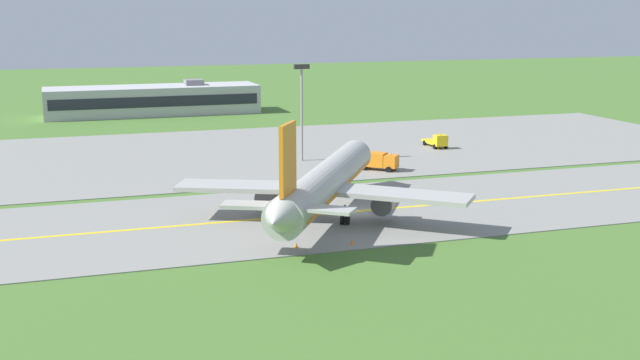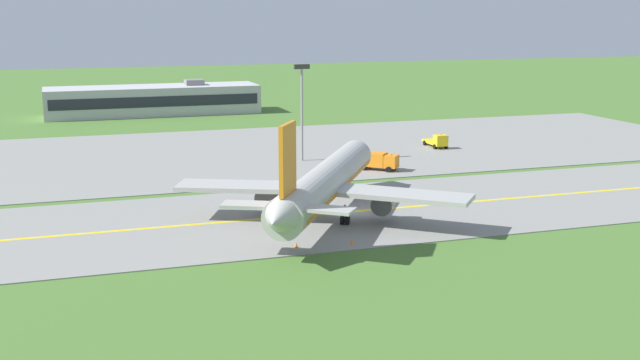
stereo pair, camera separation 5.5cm
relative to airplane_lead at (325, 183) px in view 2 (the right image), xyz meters
The scene contains 11 objects.
ground_plane 6.07m from the airplane_lead, 29.80° to the left, with size 500.00×500.00×0.00m, color #47702D.
taxiway_strip 6.03m from the airplane_lead, 29.80° to the left, with size 240.00×28.00×0.10m, color gray.
apron_pad 46.51m from the airplane_lead, 72.60° to the left, with size 140.00×52.00×0.10m, color gray.
taxiway_centreline 6.00m from the airplane_lead, 29.80° to the left, with size 220.00×0.60×0.01m, color yellow.
airplane_lead is the anchor object (origin of this frame).
service_truck_baggage 50.81m from the airplane_lead, 49.51° to the left, with size 2.57×6.49×2.59m.
service_truck_fuel 29.06m from the airplane_lead, 56.28° to the left, with size 5.82×5.55×2.60m.
terminal_building 98.58m from the airplane_lead, 93.82° to the left, with size 45.93×12.19×7.43m.
apron_light_mast 35.81m from the airplane_lead, 76.89° to the left, with size 2.40×0.50×14.70m.
traffic_cone_near_edge 10.74m from the airplane_lead, 93.32° to the right, with size 0.44×0.44×0.60m, color orange.
traffic_cone_mid_edge 11.85m from the airplane_lead, 122.98° to the right, with size 0.44×0.44×0.60m, color orange.
Camera 2 is at (-31.47, -83.75, 22.73)m, focal length 45.36 mm.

